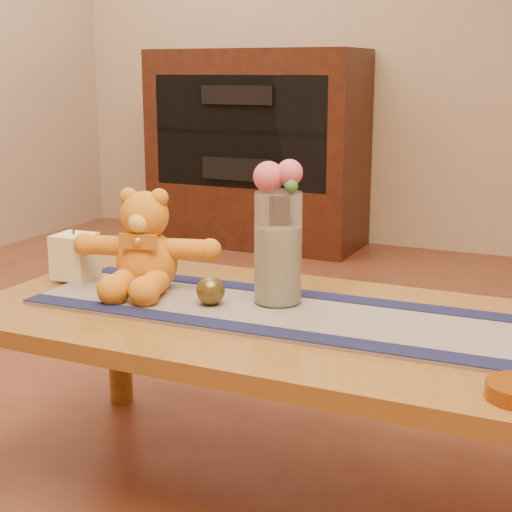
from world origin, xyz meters
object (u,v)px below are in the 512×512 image
at_px(pillar_candle, 75,256).
at_px(glass_vase, 278,248).
at_px(teddy_bear, 146,242).
at_px(bronze_ball, 211,291).

relative_size(pillar_candle, glass_vase, 0.44).
bearing_deg(pillar_candle, teddy_bear, -0.91).
relative_size(glass_vase, bronze_ball, 3.90).
distance_m(pillar_candle, glass_vase, 0.57).
height_order(teddy_bear, bronze_ball, teddy_bear).
relative_size(teddy_bear, pillar_candle, 3.02).
relative_size(teddy_bear, bronze_ball, 5.24).
bearing_deg(teddy_bear, pillar_candle, 164.93).
xyz_separation_m(pillar_candle, glass_vase, (0.57, 0.02, 0.07)).
bearing_deg(glass_vase, teddy_bear, -176.09).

